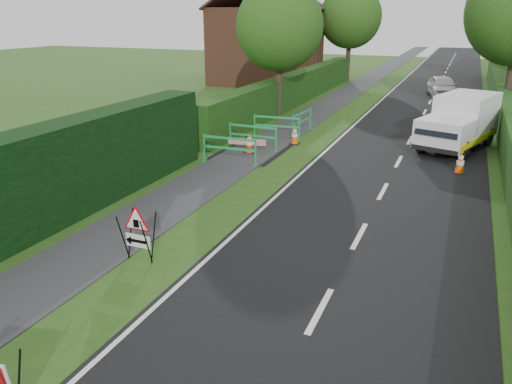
# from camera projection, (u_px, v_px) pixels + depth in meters

# --- Properties ---
(ground) EXTENTS (120.00, 120.00, 0.00)m
(ground) POSITION_uv_depth(u_px,v_px,m) (173.00, 310.00, 9.14)
(ground) COLOR #274E16
(ground) RESTS_ON ground
(road_surface) EXTENTS (6.00, 90.00, 0.02)m
(road_surface) POSITION_uv_depth(u_px,v_px,m) (440.00, 83.00, 38.62)
(road_surface) COLOR black
(road_surface) RESTS_ON ground
(footpath) EXTENTS (2.00, 90.00, 0.02)m
(footpath) POSITION_uv_depth(u_px,v_px,m) (369.00, 80.00, 40.61)
(footpath) COLOR #2D2D30
(footpath) RESTS_ON ground
(hedge_west_far) EXTENTS (1.00, 24.00, 1.80)m
(hedge_west_far) POSITION_uv_depth(u_px,v_px,m) (295.00, 103.00, 30.05)
(hedge_west_far) COLOR #14380F
(hedge_west_far) RESTS_ON ground
(hedge_east) EXTENTS (1.20, 50.00, 1.50)m
(hedge_east) POSITION_uv_depth(u_px,v_px,m) (512.00, 144.00, 20.67)
(hedge_east) COLOR #14380F
(hedge_east) RESTS_ON ground
(house_west) EXTENTS (7.50, 7.40, 7.88)m
(house_west) POSITION_uv_depth(u_px,v_px,m) (267.00, 44.00, 37.83)
(house_west) COLOR brown
(house_west) RESTS_ON ground
(tree_nw) EXTENTS (4.40, 4.40, 6.70)m
(tree_nw) POSITION_uv_depth(u_px,v_px,m) (279.00, 27.00, 24.92)
(tree_nw) COLOR #2D2116
(tree_nw) RESTS_ON ground
(tree_fw) EXTENTS (4.80, 4.80, 7.24)m
(tree_fw) POSITION_uv_depth(u_px,v_px,m) (350.00, 17.00, 38.69)
(tree_fw) COLOR #2D2116
(tree_fw) RESTS_ON ground
(tree_fe) EXTENTS (4.20, 4.20, 6.33)m
(tree_fe) POSITION_uv_depth(u_px,v_px,m) (503.00, 25.00, 38.38)
(tree_fe) COLOR #2D2116
(tree_fe) RESTS_ON ground
(triangle_sign) EXTENTS (0.76, 0.76, 1.10)m
(triangle_sign) POSITION_uv_depth(u_px,v_px,m) (136.00, 229.00, 10.69)
(triangle_sign) COLOR black
(triangle_sign) RESTS_ON ground
(works_van) EXTENTS (3.07, 4.89, 2.09)m
(works_van) POSITION_uv_depth(u_px,v_px,m) (460.00, 121.00, 19.71)
(works_van) COLOR silver
(works_van) RESTS_ON ground
(traffic_cone_0) EXTENTS (0.38, 0.38, 0.79)m
(traffic_cone_0) POSITION_uv_depth(u_px,v_px,m) (460.00, 162.00, 16.79)
(traffic_cone_0) COLOR black
(traffic_cone_0) RESTS_ON ground
(traffic_cone_1) EXTENTS (0.38, 0.38, 0.79)m
(traffic_cone_1) POSITION_uv_depth(u_px,v_px,m) (468.00, 143.00, 19.21)
(traffic_cone_1) COLOR black
(traffic_cone_1) RESTS_ON ground
(traffic_cone_2) EXTENTS (0.38, 0.38, 0.79)m
(traffic_cone_2) POSITION_uv_depth(u_px,v_px,m) (466.00, 135.00, 20.58)
(traffic_cone_2) COLOR black
(traffic_cone_2) RESTS_ON ground
(traffic_cone_3) EXTENTS (0.38, 0.38, 0.79)m
(traffic_cone_3) POSITION_uv_depth(u_px,v_px,m) (249.00, 143.00, 19.27)
(traffic_cone_3) COLOR black
(traffic_cone_3) RESTS_ON ground
(traffic_cone_4) EXTENTS (0.38, 0.38, 0.79)m
(traffic_cone_4) POSITION_uv_depth(u_px,v_px,m) (295.00, 135.00, 20.56)
(traffic_cone_4) COLOR black
(traffic_cone_4) RESTS_ON ground
(ped_barrier_0) EXTENTS (2.07, 0.43, 1.00)m
(ped_barrier_0) POSITION_uv_depth(u_px,v_px,m) (229.00, 146.00, 17.87)
(ped_barrier_0) COLOR green
(ped_barrier_0) RESTS_ON ground
(ped_barrier_1) EXTENTS (2.07, 0.41, 1.00)m
(ped_barrier_1) POSITION_uv_depth(u_px,v_px,m) (253.00, 134.00, 19.71)
(ped_barrier_1) COLOR green
(ped_barrier_1) RESTS_ON ground
(ped_barrier_2) EXTENTS (2.08, 0.52, 1.00)m
(ped_barrier_2) POSITION_uv_depth(u_px,v_px,m) (277.00, 124.00, 21.41)
(ped_barrier_2) COLOR green
(ped_barrier_2) RESTS_ON ground
(ped_barrier_3) EXTENTS (0.55, 2.08, 1.00)m
(ped_barrier_3) POSITION_uv_depth(u_px,v_px,m) (302.00, 119.00, 22.35)
(ped_barrier_3) COLOR green
(ped_barrier_3) RESTS_ON ground
(redwhite_plank) EXTENTS (1.49, 0.28, 0.25)m
(redwhite_plank) POSITION_uv_depth(u_px,v_px,m) (247.00, 153.00, 19.39)
(redwhite_plank) COLOR red
(redwhite_plank) RESTS_ON ground
(hatchback_car) EXTENTS (2.39, 4.18, 1.34)m
(hatchback_car) POSITION_uv_depth(u_px,v_px,m) (442.00, 86.00, 32.09)
(hatchback_car) COLOR silver
(hatchback_car) RESTS_ON ground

